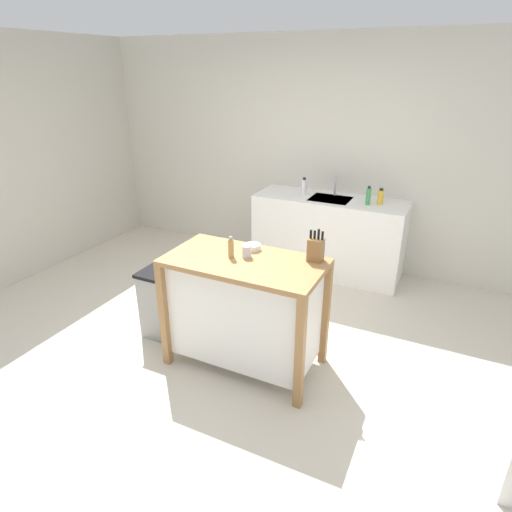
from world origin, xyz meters
TOP-DOWN VIEW (x-y plane):
  - ground_plane at (0.00, 0.00)m, footprint 6.73×6.73m
  - wall_back at (0.00, 2.27)m, footprint 5.73×0.10m
  - wall_left at (-2.87, 0.83)m, footprint 0.10×2.87m
  - kitchen_island at (0.17, -0.05)m, footprint 1.20×0.64m
  - knife_block at (0.65, 0.17)m, footprint 0.11×0.09m
  - bowl_stoneware_deep at (0.14, 0.15)m, footprint 0.13×0.13m
  - drinking_cup at (0.16, 0.01)m, footprint 0.07×0.07m
  - pepper_grinder at (0.06, -0.05)m, footprint 0.04×0.04m
  - trash_bin at (-0.67, -0.02)m, footprint 0.36×0.28m
  - sink_counter at (0.24, 1.92)m, footprint 1.69×0.60m
  - sink_faucet at (0.24, 2.06)m, footprint 0.02×0.02m
  - bottle_spray_cleaner at (-0.08, 1.92)m, footprint 0.06×0.06m
  - bottle_hand_soap at (0.78, 1.93)m, footprint 0.06×0.06m
  - bottle_dish_soap at (0.67, 1.85)m, footprint 0.05×0.05m

SIDE VIEW (x-z plane):
  - ground_plane at x=0.00m, z-range 0.00..0.00m
  - trash_bin at x=-0.67m, z-range 0.00..0.63m
  - sink_counter at x=0.24m, z-range 0.00..0.90m
  - kitchen_island at x=0.17m, z-range 0.05..0.98m
  - bowl_stoneware_deep at x=0.14m, z-range 0.93..0.98m
  - drinking_cup at x=0.16m, z-range 0.93..1.02m
  - bottle_hand_soap at x=0.78m, z-range 0.89..1.06m
  - bottle_spray_cleaner at x=-0.08m, z-range 0.89..1.09m
  - bottle_dish_soap at x=0.67m, z-range 0.89..1.09m
  - sink_faucet at x=0.24m, z-range 0.90..1.12m
  - pepper_grinder at x=0.06m, z-range 0.92..1.09m
  - knife_block at x=0.65m, z-range 0.90..1.14m
  - wall_back at x=0.00m, z-range 0.00..2.60m
  - wall_left at x=-2.87m, z-range 0.00..2.60m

